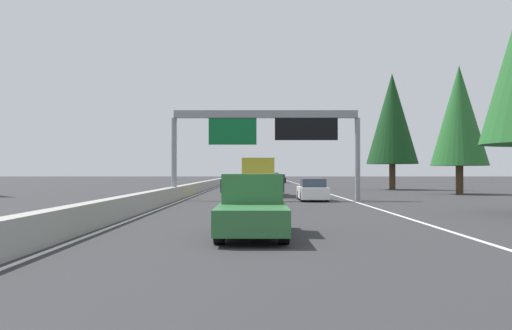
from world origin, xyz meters
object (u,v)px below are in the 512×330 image
(sedan_near_right, at_px, (280,179))
(sign_gantry_overhead, at_px, (268,129))
(pickup_distant_a, at_px, (252,205))
(conifer_right_mid, at_px, (392,119))
(sedan_far_left, at_px, (313,190))
(minivan_far_right, at_px, (274,176))
(box_truck_distant_b, at_px, (258,176))
(sedan_far_center, at_px, (277,178))
(conifer_right_near, at_px, (459,116))

(sedan_near_right, bearing_deg, sign_gantry_overhead, 177.00)
(pickup_distant_a, relative_size, conifer_right_mid, 0.45)
(pickup_distant_a, distance_m, sedan_far_left, 20.77)
(pickup_distant_a, bearing_deg, conifer_right_mid, -18.48)
(sedan_near_right, bearing_deg, minivan_far_right, 0.52)
(minivan_far_right, bearing_deg, sedan_near_right, -179.48)
(sign_gantry_overhead, xyz_separation_m, sedan_far_left, (-0.36, -2.93, -4.12))
(pickup_distant_a, xyz_separation_m, box_truck_distant_b, (28.37, -0.18, 0.70))
(sign_gantry_overhead, distance_m, sedan_far_center, 71.52)
(pickup_distant_a, distance_m, conifer_right_near, 36.24)
(sedan_far_left, bearing_deg, sign_gantry_overhead, 83.02)
(sedan_near_right, xyz_separation_m, conifer_right_mid, (-35.34, -10.59, 6.88))
(minivan_far_right, distance_m, sedan_near_right, 28.39)
(box_truck_distant_b, bearing_deg, conifer_right_mid, -43.66)
(pickup_distant_a, xyz_separation_m, conifer_right_near, (31.27, -17.38, 5.79))
(pickup_distant_a, xyz_separation_m, sedan_far_center, (92.12, -3.80, -0.23))
(box_truck_distant_b, bearing_deg, sign_gantry_overhead, -174.83)
(sedan_far_left, distance_m, minivan_far_right, 86.67)
(sedan_far_left, distance_m, conifer_right_near, 18.40)
(sedan_far_center, bearing_deg, pickup_distant_a, 177.64)
(sign_gantry_overhead, distance_m, pickup_distant_a, 21.15)
(pickup_distant_a, relative_size, sedan_far_center, 1.27)
(box_truck_distant_b, relative_size, sedan_far_center, 1.93)
(minivan_far_right, distance_m, conifer_right_mid, 64.98)
(sedan_far_left, relative_size, conifer_right_mid, 0.35)
(sedan_far_center, height_order, conifer_right_mid, conifer_right_mid)
(minivan_far_right, relative_size, conifer_right_mid, 0.40)
(sign_gantry_overhead, height_order, sedan_far_center, sign_gantry_overhead)
(sedan_far_left, bearing_deg, conifer_right_mid, -25.00)
(sedan_near_right, xyz_separation_m, conifer_right_near, (-47.43, -13.47, 6.02))
(box_truck_distant_b, bearing_deg, minivan_far_right, -2.52)
(conifer_right_near, bearing_deg, pickup_distant_a, 150.94)
(conifer_right_mid, bearing_deg, sedan_far_left, 155.00)
(sign_gantry_overhead, xyz_separation_m, conifer_right_near, (10.50, -16.51, 1.90))
(sign_gantry_overhead, distance_m, box_truck_distant_b, 8.26)
(sign_gantry_overhead, bearing_deg, pickup_distant_a, 177.60)
(sedan_far_center, distance_m, conifer_right_mid, 50.39)
(conifer_right_near, relative_size, conifer_right_mid, 0.89)
(box_truck_distant_b, relative_size, sedan_near_right, 1.93)
(sedan_far_center, relative_size, conifer_right_mid, 0.35)
(conifer_right_mid, bearing_deg, sign_gantry_overhead, 148.90)
(pickup_distant_a, relative_size, box_truck_distant_b, 0.66)
(sign_gantry_overhead, relative_size, sedan_far_left, 2.88)
(conifer_right_mid, bearing_deg, sedan_far_center, 12.38)
(sedan_far_left, relative_size, minivan_far_right, 0.88)
(box_truck_distant_b, xyz_separation_m, minivan_far_right, (78.72, -3.47, -0.66))
(pickup_distant_a, height_order, sedan_far_left, pickup_distant_a)
(sedan_far_center, relative_size, sedan_near_right, 1.00)
(pickup_distant_a, relative_size, minivan_far_right, 1.12)
(minivan_far_right, xyz_separation_m, conifer_right_mid, (-63.72, -10.85, 6.62))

